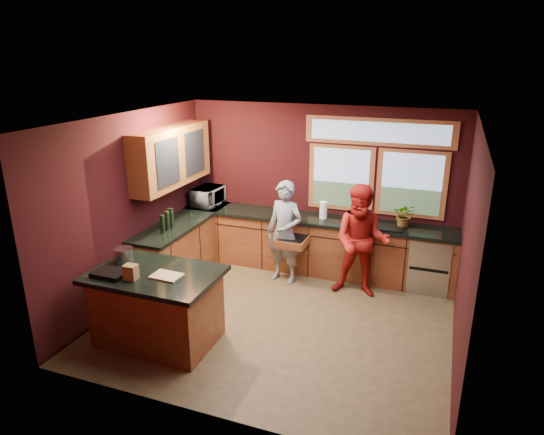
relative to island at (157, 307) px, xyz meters
The scene contains 14 objects.
floor 1.67m from the island, 39.35° to the left, with size 4.50×4.50×0.00m, color brown.
room_shell 1.99m from the island, 64.38° to the left, with size 4.52×4.02×2.71m.
back_counter 3.07m from the island, 62.07° to the left, with size 4.50×0.64×0.93m.
left_counter 2.00m from the island, 110.82° to the left, with size 0.64×2.30×0.93m.
island is the anchor object (origin of this frame).
person_grey 2.39m from the island, 67.12° to the left, with size 0.59×0.39×1.63m, color slate.
person_red 3.02m from the island, 44.99° to the left, with size 0.83×0.65×1.71m, color #A61713.
microwave 2.87m from the island, 104.06° to the left, with size 0.58×0.39×0.32m, color #999999.
potted_plant 3.89m from the island, 46.19° to the left, with size 0.34×0.29×0.38m, color #999999.
paper_towel 3.11m from the island, 62.92° to the left, with size 0.12×0.12×0.28m, color white.
cutting_board 0.52m from the island, 14.04° to the right, with size 0.35×0.25×0.02m, color tan.
stock_pot 0.80m from the island, 164.74° to the left, with size 0.24×0.24×0.18m, color silver.
paper_bag 0.63m from the island, 120.96° to the right, with size 0.15×0.12×0.18m, color brown.
black_tray 0.71m from the island, 150.95° to the right, with size 0.40×0.28×0.05m, color black.
Camera 1 is at (1.95, -5.52, 3.46)m, focal length 32.00 mm.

